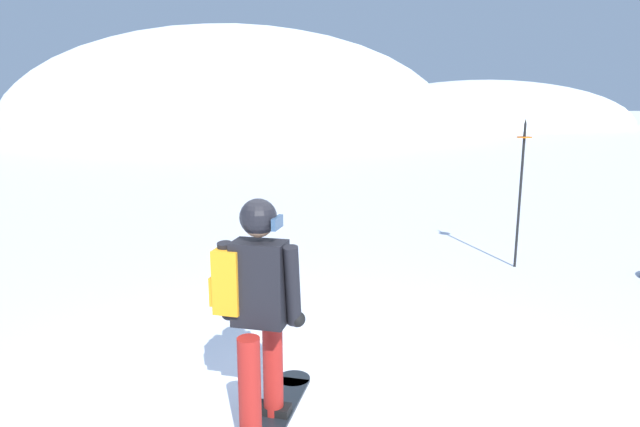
{
  "coord_description": "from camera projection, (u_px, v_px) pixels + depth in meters",
  "views": [
    {
      "loc": [
        0.42,
        -3.77,
        2.33
      ],
      "look_at": [
        -0.11,
        2.66,
        1.0
      ],
      "focal_mm": 30.37,
      "sensor_mm": 36.0,
      "label": 1
    }
  ],
  "objects": [
    {
      "name": "ground_plane",
      "position": [
        306.0,
        409.0,
        4.18
      ],
      "size": [
        300.0,
        300.0,
        0.0
      ],
      "primitive_type": "plane",
      "color": "white"
    },
    {
      "name": "ridge_peak_main",
      "position": [
        233.0,
        132.0,
        42.26
      ],
      "size": [
        33.7,
        30.33,
        15.79
      ],
      "color": "white",
      "rests_on": "ground"
    },
    {
      "name": "ridge_peak_far",
      "position": [
        480.0,
        125.0,
        56.33
      ],
      "size": [
        28.99,
        26.09,
        9.12
      ],
      "color": "white",
      "rests_on": "ground"
    },
    {
      "name": "snowboarder_main",
      "position": [
        256.0,
        313.0,
        3.69
      ],
      "size": [
        0.65,
        1.82,
        1.71
      ],
      "color": "black",
      "rests_on": "ground"
    },
    {
      "name": "piste_marker_near",
      "position": [
        521.0,
        184.0,
        7.57
      ],
      "size": [
        0.2,
        0.2,
        2.12
      ],
      "color": "black",
      "rests_on": "ground"
    }
  ]
}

